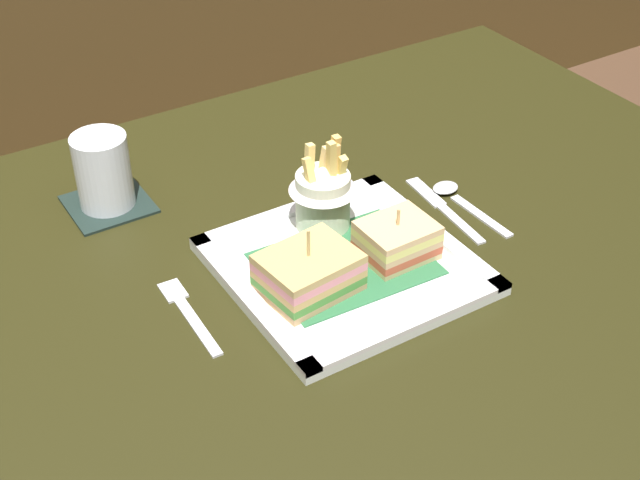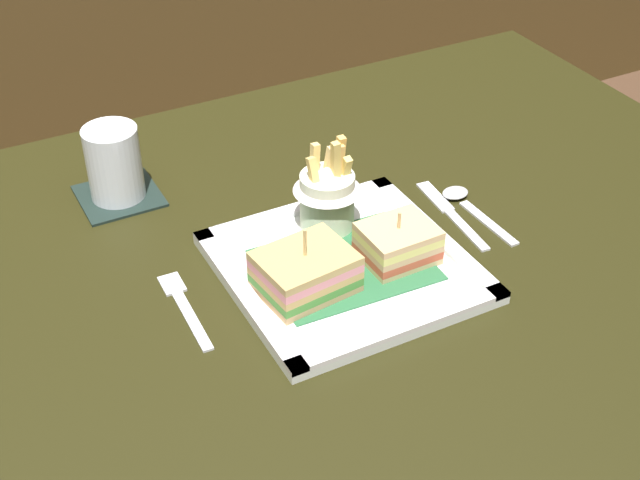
# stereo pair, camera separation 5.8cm
# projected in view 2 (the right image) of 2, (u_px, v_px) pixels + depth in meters

# --- Properties ---
(dining_table) EXTENTS (1.29, 0.85, 0.73)m
(dining_table) POSITION_uv_depth(u_px,v_px,m) (297.00, 342.00, 1.11)
(dining_table) COLOR black
(dining_table) RESTS_ON ground_plane
(square_plate) EXTENTS (0.27, 0.27, 0.02)m
(square_plate) POSITION_uv_depth(u_px,v_px,m) (345.00, 268.00, 1.02)
(square_plate) COLOR white
(square_plate) RESTS_ON dining_table
(sandwich_half_left) EXTENTS (0.11, 0.09, 0.08)m
(sandwich_half_left) POSITION_uv_depth(u_px,v_px,m) (305.00, 272.00, 0.97)
(sandwich_half_left) COLOR tan
(sandwich_half_left) RESTS_ON square_plate
(sandwich_half_right) EXTENTS (0.08, 0.07, 0.06)m
(sandwich_half_right) POSITION_uv_depth(u_px,v_px,m) (398.00, 243.00, 1.01)
(sandwich_half_right) COLOR tan
(sandwich_half_right) RESTS_ON square_plate
(fries_cup) EXTENTS (0.08, 0.08, 0.12)m
(fries_cup) POSITION_uv_depth(u_px,v_px,m) (328.00, 190.00, 1.05)
(fries_cup) COLOR silver
(fries_cup) RESTS_ON square_plate
(drink_coaster) EXTENTS (0.10, 0.10, 0.00)m
(drink_coaster) POSITION_uv_depth(u_px,v_px,m) (119.00, 196.00, 1.15)
(drink_coaster) COLOR black
(drink_coaster) RESTS_ON dining_table
(water_glass) EXTENTS (0.07, 0.07, 0.10)m
(water_glass) POSITION_uv_depth(u_px,v_px,m) (115.00, 167.00, 1.12)
(water_glass) COLOR silver
(water_glass) RESTS_ON dining_table
(fork) EXTENTS (0.03, 0.14, 0.00)m
(fork) POSITION_uv_depth(u_px,v_px,m) (184.00, 305.00, 0.97)
(fork) COLOR silver
(fork) RESTS_ON dining_table
(knife) EXTENTS (0.03, 0.16, 0.00)m
(knife) POSITION_uv_depth(u_px,v_px,m) (449.00, 212.00, 1.12)
(knife) COLOR silver
(knife) RESTS_ON dining_table
(spoon) EXTENTS (0.04, 0.14, 0.01)m
(spoon) POSITION_uv_depth(u_px,v_px,m) (464.00, 201.00, 1.13)
(spoon) COLOR silver
(spoon) RESTS_ON dining_table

